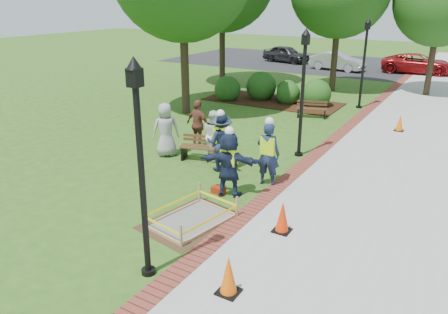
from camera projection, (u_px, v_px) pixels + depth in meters
The scene contains 32 objects.
ground at pixel (185, 202), 11.71m from camera, with size 100.00×100.00×0.00m, color #285116.
sidewalk at pixel (434, 135), 17.37m from camera, with size 6.00×60.00×0.02m, color #9E9E99.
brick_edging at pixel (352, 123), 18.93m from camera, with size 0.50×60.00×0.03m, color maroon.
mulch_bed at pixel (272, 101), 22.82m from camera, with size 7.00×3.00×0.05m, color #381E0F.
parking_lot at pixel (390, 68), 33.48m from camera, with size 36.00×12.00×0.01m, color black.
wet_concrete_pad at pixel (191, 213), 10.59m from camera, with size 2.10×2.58×0.55m.
bench_near at pixel (203, 153), 14.59m from camera, with size 1.59×0.87×0.82m.
bench_far at pixel (311, 113), 19.79m from camera, with size 1.43×0.85×0.74m.
cone_front at pixel (229, 276), 7.97m from camera, with size 0.41×0.41×0.80m.
cone_back at pixel (282, 217), 10.09m from camera, with size 0.40×0.40×0.79m.
cone_far at pixel (400, 123), 17.73m from camera, with size 0.36×0.36×0.72m.
toolbox at pixel (218, 190), 12.18m from camera, with size 0.38×0.21×0.19m, color maroon.
lamp_near at pixel (140, 157), 7.83m from camera, with size 0.28×0.28×4.26m.
lamp_mid at pixel (303, 84), 14.28m from camera, with size 0.28×0.28×4.26m.
lamp_far at pixel (364, 57), 20.73m from camera, with size 0.28×0.28×4.26m.
tree_right at pixel (441, 0), 22.68m from camera, with size 4.80×4.80×7.43m.
shrub_a at pixel (227, 100), 23.21m from camera, with size 1.38×1.38×1.38m, color #194B15.
shrub_b at pixel (261, 99), 23.44m from camera, with size 1.59×1.59×1.59m, color #194B15.
shrub_c at pixel (288, 103), 22.48m from camera, with size 1.21×1.21×1.21m, color #194B15.
shrub_d at pixel (315, 107), 21.85m from camera, with size 1.48×1.48×1.48m, color #194B15.
shrub_e at pixel (287, 99), 23.36m from camera, with size 1.12×1.12×1.12m, color #194B15.
casual_person_a at pixel (166, 130), 14.82m from camera, with size 0.69×0.68×1.85m.
casual_person_b at pixel (221, 142), 13.91m from camera, with size 0.57×0.41×1.64m.
casual_person_c at pixel (214, 135), 14.52m from camera, with size 0.64×0.60×1.68m.
casual_person_d at pixel (198, 125), 15.55m from camera, with size 0.62×0.45×1.78m.
casual_person_e at pixel (222, 142), 13.67m from camera, with size 0.67×0.56×1.77m.
hivis_worker_a at pixel (229, 162), 11.76m from camera, with size 0.67×0.53×1.98m.
hivis_worker_b at pixel (268, 152), 12.47m from camera, with size 0.63×0.44×2.03m.
hivis_worker_c at pixel (221, 141), 13.55m from camera, with size 0.68×0.58×1.96m.
parked_car_a at pixel (286, 62), 36.53m from camera, with size 4.56×1.98×1.49m, color #242427.
parked_car_b at pixel (336, 70), 32.65m from camera, with size 4.41×1.92×1.44m, color #B0B1B6.
parked_car_c at pixel (417, 73), 31.30m from camera, with size 4.59×1.99×1.50m, color maroon.
Camera 1 is at (6.30, -8.55, 5.18)m, focal length 35.00 mm.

